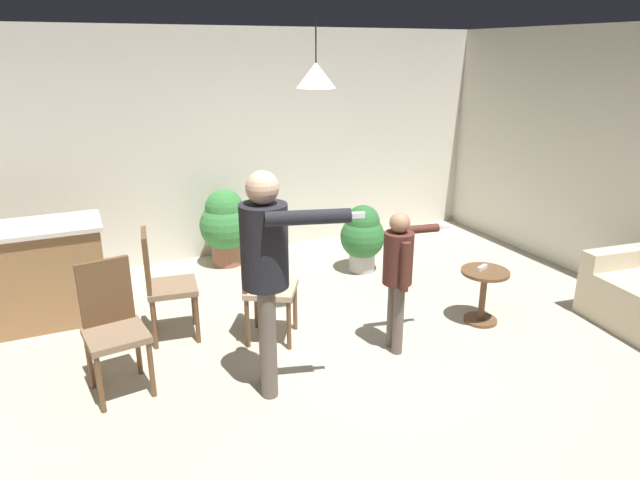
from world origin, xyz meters
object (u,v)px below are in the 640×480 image
dining_chair_near_wall (262,281)px  spare_remote_on_table (482,268)px  side_table_by_couch (483,290)px  person_adult (267,260)px  kitchen_counter (34,275)px  potted_plant_corner (363,235)px  dining_chair_centre_back (163,281)px  dining_chair_by_counter (112,323)px  person_child (399,267)px  potted_plant_by_wall (225,224)px

dining_chair_near_wall → spare_remote_on_table: bearing=105.4°
side_table_by_couch → person_adult: bearing=-174.5°
kitchen_counter → potted_plant_corner: size_ratio=1.60×
side_table_by_couch → dining_chair_centre_back: dining_chair_centre_back is taller
person_adult → dining_chair_by_counter: (-1.04, 0.49, -0.50)m
side_table_by_couch → person_child: (-1.01, -0.10, 0.43)m
side_table_by_couch → dining_chair_by_counter: dining_chair_by_counter is taller
dining_chair_by_counter → potted_plant_by_wall: size_ratio=1.09×
dining_chair_near_wall → potted_plant_corner: bearing=154.1°
person_adult → spare_remote_on_table: size_ratio=12.94×
side_table_by_couch → potted_plant_corner: potted_plant_corner is taller
dining_chair_near_wall → potted_plant_by_wall: (0.18, 1.89, -0.04)m
person_adult → potted_plant_corner: (1.77, 1.81, -0.61)m
dining_chair_by_counter → potted_plant_by_wall: dining_chair_by_counter is taller
side_table_by_couch → dining_chair_centre_back: 2.91m
kitchen_counter → side_table_by_couch: size_ratio=2.42×
person_adult → person_child: person_adult is taller
dining_chair_centre_back → spare_remote_on_table: (2.74, -0.89, -0.01)m
dining_chair_near_wall → spare_remote_on_table: 2.02m
spare_remote_on_table → kitchen_counter: bearing=155.9°
dining_chair_by_counter → spare_remote_on_table: 3.22m
side_table_by_couch → dining_chair_near_wall: bearing=164.1°
person_adult → person_child: size_ratio=1.38×
kitchen_counter → potted_plant_corner: 3.38m
spare_remote_on_table → dining_chair_centre_back: bearing=162.0°
person_child → dining_chair_by_counter: 2.26m
dining_chair_centre_back → potted_plant_by_wall: (0.97, 1.53, -0.04)m
kitchen_counter → side_table_by_couch: 4.16m
person_adult → potted_plant_by_wall: person_adult is taller
dining_chair_centre_back → person_adult: bearing=34.1°
side_table_by_couch → dining_chair_by_counter: bearing=175.0°
spare_remote_on_table → potted_plant_corner: bearing=104.3°
kitchen_counter → dining_chair_by_counter: bearing=-68.5°
person_adult → potted_plant_corner: size_ratio=2.14×
kitchen_counter → dining_chair_by_counter: dining_chair_by_counter is taller
dining_chair_by_counter → dining_chair_centre_back: (0.47, 0.64, 0.00)m
spare_remote_on_table → potted_plant_by_wall: bearing=126.2°
side_table_by_couch → potted_plant_by_wall: potted_plant_by_wall is taller
dining_chair_near_wall → potted_plant_by_wall: bearing=-155.1°
dining_chair_by_counter → dining_chair_near_wall: size_ratio=1.00×
potted_plant_by_wall → potted_plant_corner: bearing=-32.0°
potted_plant_corner → dining_chair_by_counter: bearing=-154.9°
dining_chair_by_counter → dining_chair_near_wall: 1.28m
person_adult → person_child: (1.17, 0.11, -0.28)m
potted_plant_by_wall → spare_remote_on_table: (1.77, -2.42, 0.03)m
spare_remote_on_table → side_table_by_couch: bearing=-71.5°
spare_remote_on_table → dining_chair_by_counter: bearing=175.6°
kitchen_counter → person_adult: person_adult is taller
kitchen_counter → dining_chair_near_wall: (1.82, -1.16, 0.07)m
dining_chair_by_counter → spare_remote_on_table: (3.21, -0.25, -0.01)m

